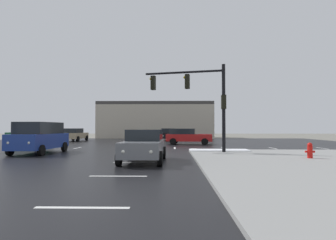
{
  "coord_description": "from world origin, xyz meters",
  "views": [
    {
      "loc": [
        1.92,
        -24.16,
        1.7
      ],
      "look_at": [
        1.26,
        9.99,
        2.58
      ],
      "focal_mm": 31.5,
      "sensor_mm": 36.0,
      "label": 1
    }
  ],
  "objects_px": {
    "fire_hydrant": "(310,150)",
    "sedan_red": "(187,136)",
    "suv_green": "(31,134)",
    "sedan_grey": "(144,145)",
    "sedan_tan": "(75,134)",
    "traffic_signal_mast": "(200,93)",
    "suv_blue": "(39,137)",
    "sedan_black": "(168,134)"
  },
  "relations": [
    {
      "from": "suv_green",
      "to": "sedan_red",
      "type": "bearing_deg",
      "value": 105.16
    },
    {
      "from": "suv_blue",
      "to": "sedan_black",
      "type": "relative_size",
      "value": 1.08
    },
    {
      "from": "sedan_grey",
      "to": "sedan_tan",
      "type": "xyz_separation_m",
      "value": [
        -10.82,
        21.83,
        0.0
      ]
    },
    {
      "from": "traffic_signal_mast",
      "to": "sedan_tan",
      "type": "xyz_separation_m",
      "value": [
        -14.04,
        17.14,
        -3.08
      ]
    },
    {
      "from": "sedan_black",
      "to": "sedan_grey",
      "type": "bearing_deg",
      "value": -2.56
    },
    {
      "from": "suv_blue",
      "to": "suv_green",
      "type": "xyz_separation_m",
      "value": [
        -3.99,
        7.11,
        0.0
      ]
    },
    {
      "from": "sedan_red",
      "to": "sedan_grey",
      "type": "distance_m",
      "value": 15.09
    },
    {
      "from": "sedan_grey",
      "to": "sedan_tan",
      "type": "height_order",
      "value": "same"
    },
    {
      "from": "sedan_tan",
      "to": "traffic_signal_mast",
      "type": "bearing_deg",
      "value": -137.78
    },
    {
      "from": "fire_hydrant",
      "to": "sedan_black",
      "type": "distance_m",
      "value": 24.02
    },
    {
      "from": "sedan_black",
      "to": "fire_hydrant",
      "type": "bearing_deg",
      "value": 17.92
    },
    {
      "from": "traffic_signal_mast",
      "to": "sedan_red",
      "type": "xyz_separation_m",
      "value": [
        -0.37,
        10.14,
        -3.08
      ]
    },
    {
      "from": "traffic_signal_mast",
      "to": "fire_hydrant",
      "type": "xyz_separation_m",
      "value": [
        5.21,
        -4.04,
        -3.4
      ]
    },
    {
      "from": "traffic_signal_mast",
      "to": "suv_green",
      "type": "distance_m",
      "value": 16.31
    },
    {
      "from": "suv_blue",
      "to": "sedan_red",
      "type": "xyz_separation_m",
      "value": [
        10.14,
        10.33,
        -0.24
      ]
    },
    {
      "from": "fire_hydrant",
      "to": "sedan_red",
      "type": "height_order",
      "value": "sedan_red"
    },
    {
      "from": "sedan_red",
      "to": "suv_green",
      "type": "bearing_deg",
      "value": -161.07
    },
    {
      "from": "traffic_signal_mast",
      "to": "sedan_tan",
      "type": "relative_size",
      "value": 1.22
    },
    {
      "from": "sedan_red",
      "to": "sedan_black",
      "type": "height_order",
      "value": "same"
    },
    {
      "from": "fire_hydrant",
      "to": "sedan_tan",
      "type": "bearing_deg",
      "value": 132.26
    },
    {
      "from": "traffic_signal_mast",
      "to": "sedan_red",
      "type": "relative_size",
      "value": 1.21
    },
    {
      "from": "sedan_black",
      "to": "suv_blue",
      "type": "bearing_deg",
      "value": -23.77
    },
    {
      "from": "suv_green",
      "to": "suv_blue",
      "type": "bearing_deg",
      "value": 31.62
    },
    {
      "from": "suv_blue",
      "to": "suv_green",
      "type": "bearing_deg",
      "value": -147.98
    },
    {
      "from": "sedan_grey",
      "to": "suv_green",
      "type": "distance_m",
      "value": 16.18
    },
    {
      "from": "sedan_grey",
      "to": "sedan_black",
      "type": "bearing_deg",
      "value": 179.26
    },
    {
      "from": "traffic_signal_mast",
      "to": "suv_green",
      "type": "bearing_deg",
      "value": -12.14
    },
    {
      "from": "suv_blue",
      "to": "sedan_tan",
      "type": "relative_size",
      "value": 1.07
    },
    {
      "from": "sedan_grey",
      "to": "suv_blue",
      "type": "bearing_deg",
      "value": -120.57
    },
    {
      "from": "suv_blue",
      "to": "sedan_grey",
      "type": "bearing_deg",
      "value": 61.06
    },
    {
      "from": "sedan_red",
      "to": "sedan_grey",
      "type": "xyz_separation_m",
      "value": [
        -2.85,
        -14.82,
        0.0
      ]
    },
    {
      "from": "traffic_signal_mast",
      "to": "sedan_red",
      "type": "distance_m",
      "value": 10.6
    },
    {
      "from": "sedan_tan",
      "to": "suv_green",
      "type": "bearing_deg",
      "value": -179.67
    },
    {
      "from": "sedan_red",
      "to": "sedan_tan",
      "type": "distance_m",
      "value": 15.36
    },
    {
      "from": "fire_hydrant",
      "to": "sedan_red",
      "type": "xyz_separation_m",
      "value": [
        -5.58,
        14.18,
        0.32
      ]
    },
    {
      "from": "traffic_signal_mast",
      "to": "sedan_grey",
      "type": "xyz_separation_m",
      "value": [
        -3.22,
        -4.69,
        -3.08
      ]
    },
    {
      "from": "traffic_signal_mast",
      "to": "fire_hydrant",
      "type": "height_order",
      "value": "traffic_signal_mast"
    },
    {
      "from": "sedan_red",
      "to": "suv_blue",
      "type": "bearing_deg",
      "value": -128.38
    },
    {
      "from": "sedan_grey",
      "to": "suv_green",
      "type": "relative_size",
      "value": 0.93
    },
    {
      "from": "suv_green",
      "to": "sedan_grey",
      "type": "bearing_deg",
      "value": 46.51
    },
    {
      "from": "sedan_red",
      "to": "suv_green",
      "type": "relative_size",
      "value": 0.95
    },
    {
      "from": "fire_hydrant",
      "to": "sedan_red",
      "type": "bearing_deg",
      "value": 111.49
    }
  ]
}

